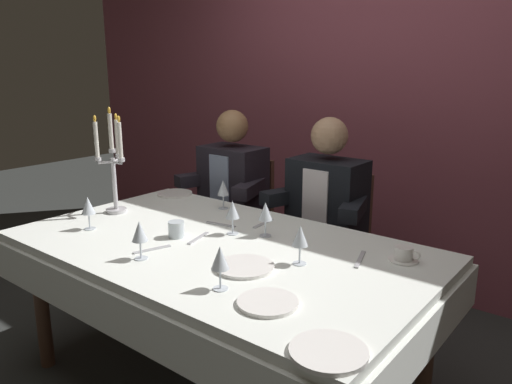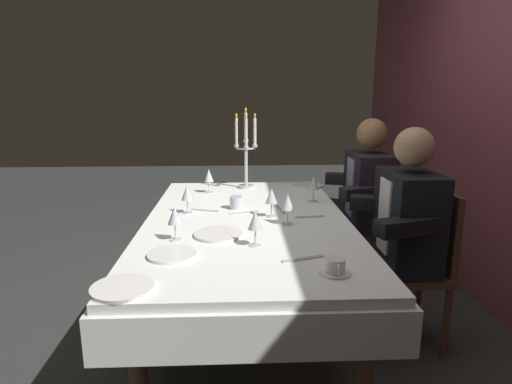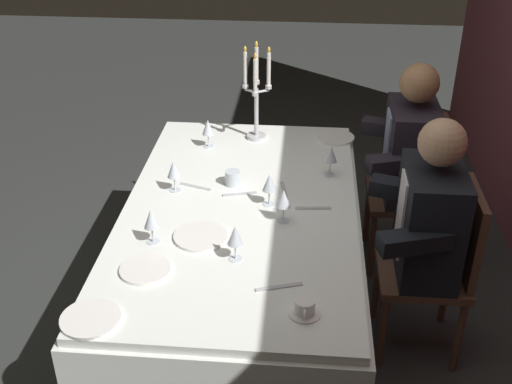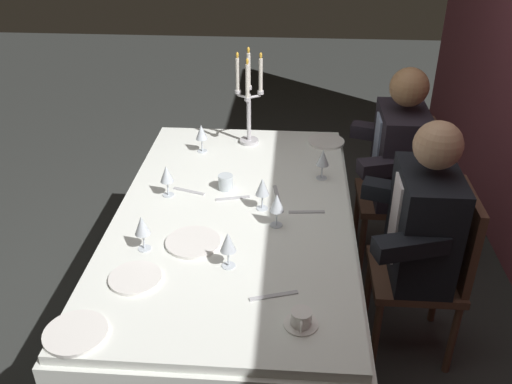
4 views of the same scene
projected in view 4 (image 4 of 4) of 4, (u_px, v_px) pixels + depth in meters
ground_plane at (236, 327)px, 2.99m from camera, size 12.00×12.00×0.00m
dining_table at (234, 232)px, 2.68m from camera, size 1.94×1.14×0.74m
candelabra at (249, 102)px, 3.15m from camera, size 0.15×0.17×0.57m
dinner_plate_0 at (193, 242)px, 2.39m from camera, size 0.24×0.24×0.01m
dinner_plate_1 at (326, 141)px, 3.28m from camera, size 0.22×0.22×0.01m
dinner_plate_2 at (135, 278)px, 2.18m from camera, size 0.21×0.21×0.01m
dinner_plate_3 at (76, 333)px, 1.92m from camera, size 0.22×0.22×0.01m
wine_glass_0 at (201, 133)px, 3.12m from camera, size 0.07×0.07×0.16m
wine_glass_1 at (262, 188)px, 2.58m from camera, size 0.07×0.07×0.16m
wine_glass_2 at (277, 203)px, 2.46m from camera, size 0.07×0.07×0.16m
wine_glass_3 at (323, 159)px, 2.84m from camera, size 0.07×0.07×0.16m
wine_glass_4 at (142, 226)px, 2.30m from camera, size 0.07×0.07×0.16m
wine_glass_5 at (167, 175)px, 2.69m from camera, size 0.07×0.07×0.16m
wine_glass_6 at (228, 243)px, 2.20m from camera, size 0.07×0.07×0.16m
water_tumbler_0 at (226, 182)px, 2.79m from camera, size 0.08×0.08×0.08m
coffee_cup_0 at (301, 319)px, 1.95m from camera, size 0.13×0.12×0.06m
fork_0 at (307, 212)px, 2.61m from camera, size 0.03×0.17×0.01m
fork_1 at (277, 194)px, 2.75m from camera, size 0.17×0.05×0.01m
knife_2 at (274, 296)px, 2.10m from camera, size 0.07×0.19×0.01m
spoon_3 at (233, 198)px, 2.72m from camera, size 0.06×0.17×0.01m
spoon_4 at (189, 191)px, 2.78m from camera, size 0.07×0.17×0.01m
seated_diner_0 at (401, 154)px, 3.15m from camera, size 0.63×0.48×1.24m
seated_diner_1 at (425, 224)px, 2.53m from camera, size 0.63×0.48×1.24m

